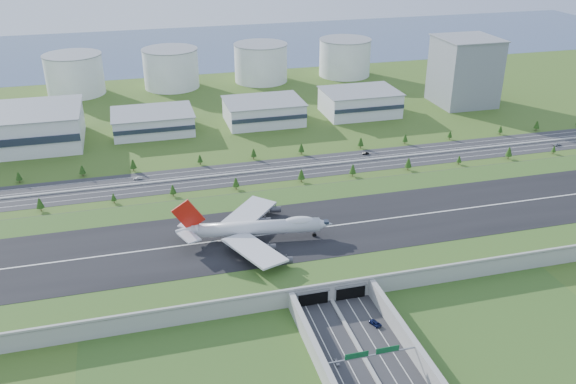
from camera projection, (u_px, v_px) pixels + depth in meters
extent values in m
plane|color=#2E4C17|center=(300.00, 244.00, 307.09)|extent=(1200.00, 1200.00, 0.00)
cube|color=gray|center=(300.00, 238.00, 305.37)|extent=(520.00, 100.00, 8.00)
cube|color=#254C1A|center=(300.00, 230.00, 303.62)|extent=(520.00, 100.00, 0.16)
cube|color=black|center=(300.00, 230.00, 303.56)|extent=(520.00, 58.00, 0.12)
cube|color=silver|center=(300.00, 230.00, 303.52)|extent=(520.00, 0.90, 0.02)
cube|color=gray|center=(332.00, 284.00, 260.30)|extent=(520.00, 1.20, 1.20)
cube|color=gray|center=(328.00, 381.00, 213.89)|extent=(2.40, 100.00, 8.00)
cube|color=gray|center=(423.00, 362.00, 222.40)|extent=(2.40, 100.00, 8.00)
cube|color=black|center=(313.00, 298.00, 259.94)|extent=(13.00, 1.20, 6.00)
cube|color=black|center=(351.00, 292.00, 263.91)|extent=(13.00, 1.20, 6.00)
cylinder|color=gray|center=(322.00, 373.00, 218.28)|extent=(0.70, 0.70, 7.00)
cylinder|color=gray|center=(419.00, 354.00, 227.16)|extent=(0.70, 0.70, 7.00)
cube|color=gray|center=(372.00, 355.00, 221.13)|extent=(38.00, 0.50, 0.50)
cube|color=#0C4C23|center=(357.00, 355.00, 219.04)|extent=(9.00, 0.30, 2.40)
cube|color=#0C4C23|center=(388.00, 350.00, 221.84)|extent=(9.00, 0.30, 2.40)
cube|color=#28282B|center=(259.00, 172.00, 389.93)|extent=(560.00, 36.00, 0.12)
cylinder|color=#3D2819|center=(41.00, 209.00, 339.86)|extent=(0.50, 0.50, 2.81)
cone|color=#17340E|center=(40.00, 203.00, 338.32)|extent=(4.38, 4.38, 5.63)
cylinder|color=#3D2819|center=(114.00, 201.00, 349.27)|extent=(0.50, 0.50, 2.09)
cone|color=#17340E|center=(113.00, 197.00, 348.12)|extent=(3.25, 3.25, 4.18)
cylinder|color=#3D2819|center=(173.00, 194.00, 357.04)|extent=(0.50, 0.50, 2.58)
cone|color=#17340E|center=(173.00, 189.00, 355.62)|extent=(4.01, 4.01, 5.15)
cylinder|color=#3D2819|center=(236.00, 187.00, 365.76)|extent=(0.50, 0.50, 2.68)
cone|color=#17340E|center=(236.00, 182.00, 364.29)|extent=(4.17, 4.17, 5.36)
cylinder|color=#3D2819|center=(301.00, 180.00, 375.25)|extent=(0.50, 0.50, 2.95)
cone|color=#17340E|center=(301.00, 174.00, 373.63)|extent=(4.59, 4.59, 5.90)
cylinder|color=#3D2819|center=(353.00, 174.00, 383.13)|extent=(0.50, 0.50, 2.82)
cone|color=#17340E|center=(353.00, 169.00, 381.59)|extent=(4.38, 4.38, 5.63)
cylinder|color=#3D2819|center=(408.00, 168.00, 391.99)|extent=(0.50, 0.50, 2.92)
cone|color=#17340E|center=(408.00, 163.00, 390.38)|extent=(4.55, 4.55, 5.85)
cylinder|color=#3D2819|center=(459.00, 163.00, 400.66)|extent=(0.50, 0.50, 2.13)
cone|color=#17340E|center=(459.00, 159.00, 399.49)|extent=(3.31, 3.31, 4.25)
cylinder|color=#3D2819|center=(508.00, 157.00, 409.12)|extent=(0.50, 0.50, 2.98)
cone|color=#17340E|center=(509.00, 152.00, 407.49)|extent=(4.63, 4.63, 5.95)
cylinder|color=#3D2819|center=(553.00, 152.00, 417.53)|extent=(0.50, 0.50, 2.02)
cone|color=#17340E|center=(554.00, 149.00, 416.42)|extent=(3.14, 3.14, 4.03)
cylinder|color=#3D2819|center=(19.00, 181.00, 374.49)|extent=(0.50, 0.50, 2.47)
cone|color=#17340E|center=(19.00, 176.00, 373.13)|extent=(3.84, 3.84, 4.93)
cylinder|color=#3D2819|center=(83.00, 174.00, 383.19)|extent=(0.50, 0.50, 2.62)
cone|color=#17340E|center=(82.00, 169.00, 381.75)|extent=(4.08, 4.08, 5.24)
cylinder|color=#3D2819|center=(134.00, 169.00, 390.42)|extent=(0.50, 0.50, 2.85)
cone|color=#17340E|center=(133.00, 164.00, 388.86)|extent=(4.43, 4.43, 5.70)
cylinder|color=#3D2819|center=(200.00, 163.00, 400.52)|extent=(0.50, 0.50, 2.39)
cone|color=#17340E|center=(200.00, 158.00, 399.21)|extent=(3.72, 3.72, 4.78)
cylinder|color=#3D2819|center=(254.00, 157.00, 408.89)|extent=(0.50, 0.50, 2.61)
cone|color=#17340E|center=(254.00, 153.00, 407.46)|extent=(4.06, 4.06, 5.22)
cylinder|color=#3D2819|center=(301.00, 152.00, 416.64)|extent=(0.50, 0.50, 2.70)
cone|color=#17340E|center=(301.00, 148.00, 415.16)|extent=(4.20, 4.20, 5.41)
cylinder|color=#3D2819|center=(360.00, 146.00, 426.74)|extent=(0.50, 0.50, 2.80)
cone|color=#17340E|center=(361.00, 142.00, 425.20)|extent=(4.35, 4.35, 5.60)
cylinder|color=#3D2819|center=(405.00, 142.00, 434.72)|extent=(0.50, 0.50, 2.52)
cone|color=#17340E|center=(405.00, 138.00, 433.34)|extent=(3.92, 3.92, 5.04)
cylinder|color=#3D2819|center=(449.00, 138.00, 443.01)|extent=(0.50, 0.50, 2.29)
cone|color=#17340E|center=(450.00, 134.00, 441.76)|extent=(3.56, 3.56, 4.58)
cylinder|color=#3D2819|center=(500.00, 133.00, 452.72)|extent=(0.50, 0.50, 2.32)
cone|color=#17340E|center=(501.00, 129.00, 451.45)|extent=(3.60, 3.60, 4.63)
cylinder|color=#3D2819|center=(536.00, 129.00, 459.88)|extent=(0.50, 0.50, 2.68)
cone|color=#17340E|center=(537.00, 125.00, 458.41)|extent=(4.17, 4.17, 5.36)
cube|color=silver|center=(153.00, 122.00, 455.58)|extent=(58.00, 42.00, 15.00)
cube|color=silver|center=(264.00, 112.00, 475.01)|extent=(58.00, 42.00, 17.00)
cube|color=silver|center=(360.00, 103.00, 493.28)|extent=(58.00, 42.00, 19.00)
cube|color=gray|center=(464.00, 72.00, 512.12)|extent=(46.00, 46.00, 55.00)
cylinder|color=white|center=(75.00, 75.00, 541.93)|extent=(50.00, 50.00, 35.00)
cylinder|color=white|center=(171.00, 69.00, 561.80)|extent=(50.00, 50.00, 35.00)
cylinder|color=white|center=(261.00, 63.00, 581.67)|extent=(50.00, 50.00, 35.00)
cylinder|color=white|center=(345.00, 58.00, 601.53)|extent=(50.00, 50.00, 35.00)
cube|color=#394E6E|center=(189.00, 47.00, 725.77)|extent=(1200.00, 260.00, 0.06)
cylinder|color=silver|center=(256.00, 228.00, 292.44)|extent=(61.72, 15.91, 7.01)
cone|color=silver|center=(324.00, 224.00, 295.84)|extent=(9.70, 8.22, 7.01)
cone|color=silver|center=(187.00, 231.00, 288.85)|extent=(11.86, 8.54, 7.01)
ellipsoid|color=silver|center=(299.00, 221.00, 293.52)|extent=(15.59, 7.59, 4.31)
cube|color=silver|center=(254.00, 250.00, 275.97)|extent=(26.24, 35.84, 1.73)
cube|color=silver|center=(250.00, 212.00, 309.39)|extent=(32.18, 34.28, 1.73)
cylinder|color=#38383D|center=(270.00, 247.00, 282.69)|extent=(6.12, 4.09, 3.29)
cylinder|color=#38383D|center=(286.00, 260.00, 272.54)|extent=(6.12, 4.09, 3.29)
cylinder|color=#38383D|center=(265.00, 221.00, 306.28)|extent=(6.12, 4.09, 3.29)
cylinder|color=#38383D|center=(275.00, 209.00, 317.75)|extent=(6.12, 4.09, 3.29)
cube|color=silver|center=(189.00, 237.00, 282.19)|extent=(10.55, 13.63, 0.66)
cube|color=silver|center=(190.00, 222.00, 294.97)|extent=(12.64, 13.53, 0.66)
cube|color=#B1150C|center=(188.00, 215.00, 285.38)|extent=(15.59, 3.26, 16.43)
cylinder|color=black|center=(314.00, 235.00, 297.84)|extent=(2.08, 0.77, 2.08)
cylinder|color=black|center=(248.00, 242.00, 291.31)|extent=(2.08, 0.77, 2.08)
cylinder|color=black|center=(247.00, 235.00, 297.60)|extent=(2.08, 0.77, 2.08)
cylinder|color=black|center=(234.00, 243.00, 290.63)|extent=(2.08, 0.77, 2.08)
cylinder|color=black|center=(234.00, 236.00, 296.92)|extent=(2.08, 0.77, 2.08)
imported|color=#A3A2A7|center=(337.00, 362.00, 227.32)|extent=(1.78, 4.00, 1.34)
imported|color=#0B1238|center=(375.00, 323.00, 248.17)|extent=(4.64, 6.41, 1.62)
imported|color=black|center=(365.00, 153.00, 416.46)|extent=(4.75, 1.74, 1.55)
imported|color=#A9AAAE|center=(557.00, 144.00, 431.55)|extent=(6.49, 4.08, 1.67)
imported|color=silver|center=(137.00, 178.00, 378.82)|extent=(5.63, 2.74, 1.58)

